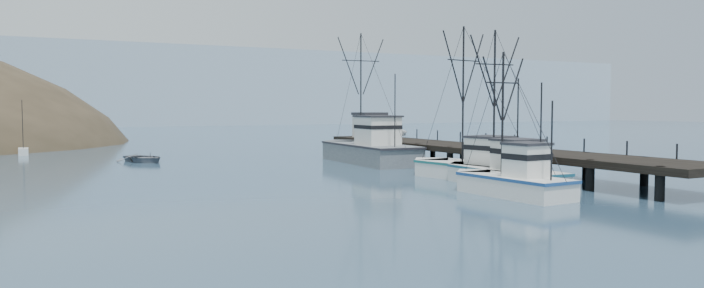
% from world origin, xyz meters
% --- Properties ---
extents(ground, '(400.00, 400.00, 0.00)m').
position_xyz_m(ground, '(0.00, 0.00, 0.00)').
color(ground, navy).
rests_on(ground, ground).
extents(pier, '(6.00, 44.00, 2.00)m').
position_xyz_m(pier, '(14.00, 16.00, 1.69)').
color(pier, black).
rests_on(pier, ground).
extents(distant_ridge, '(360.00, 40.00, 26.00)m').
position_xyz_m(distant_ridge, '(10.00, 170.00, 0.00)').
color(distant_ridge, '#9EB2C6').
rests_on(distant_ridge, ground).
extents(trawler_near, '(4.13, 10.84, 11.02)m').
position_xyz_m(trawler_near, '(8.03, 5.48, 0.82)').
color(trawler_near, silver).
rests_on(trawler_near, ground).
extents(trawler_mid, '(3.36, 8.83, 9.08)m').
position_xyz_m(trawler_mid, '(5.35, 1.60, 0.82)').
color(trawler_mid, silver).
rests_on(trawler_mid, ground).
extents(trawler_far, '(5.25, 11.63, 11.78)m').
position_xyz_m(trawler_far, '(8.79, 9.58, 0.82)').
color(trawler_far, silver).
rests_on(trawler_far, ground).
extents(work_vessel, '(5.22, 15.53, 13.00)m').
position_xyz_m(work_vessel, '(8.73, 25.71, 1.23)').
color(work_vessel, slate).
rests_on(work_vessel, ground).
extents(pier_shed, '(3.00, 3.20, 2.80)m').
position_xyz_m(pier_shed, '(13.55, 34.00, 3.42)').
color(pier_shed, silver).
rests_on(pier_shed, pier).
extents(pickup_truck, '(5.89, 4.11, 1.49)m').
position_xyz_m(pickup_truck, '(15.39, 34.00, 2.75)').
color(pickup_truck, silver).
rests_on(pickup_truck, pier).
extents(motorboat, '(5.63, 6.48, 1.12)m').
position_xyz_m(motorboat, '(-10.48, 36.39, 0.00)').
color(motorboat, slate).
rests_on(motorboat, ground).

